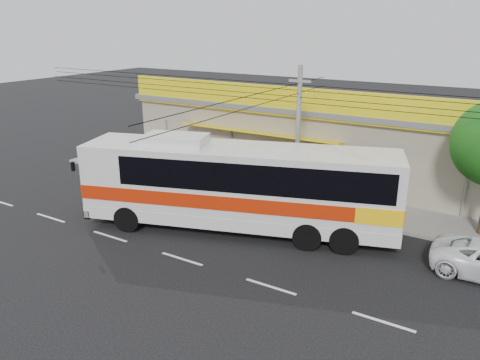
# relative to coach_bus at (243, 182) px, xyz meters

# --- Properties ---
(ground) EXTENTS (120.00, 120.00, 0.00)m
(ground) POSITION_rel_coach_bus_xyz_m (-0.67, -1.16, -2.28)
(ground) COLOR black
(ground) RESTS_ON ground
(sidewalk) EXTENTS (30.00, 3.20, 0.15)m
(sidewalk) POSITION_rel_coach_bus_xyz_m (-0.67, 4.84, -2.21)
(sidewalk) COLOR slate
(sidewalk) RESTS_ON ground
(lane_markings) EXTENTS (50.00, 0.12, 0.01)m
(lane_markings) POSITION_rel_coach_bus_xyz_m (-0.67, -3.66, -2.28)
(lane_markings) COLOR silver
(lane_markings) RESTS_ON ground
(storefront_building) EXTENTS (22.60, 9.20, 5.70)m
(storefront_building) POSITION_rel_coach_bus_xyz_m (-0.67, 10.38, 0.02)
(storefront_building) COLOR gray
(storefront_building) RESTS_ON ground
(coach_bus) EXTENTS (14.05, 7.05, 4.26)m
(coach_bus) POSITION_rel_coach_bus_xyz_m (0.00, 0.00, 0.00)
(coach_bus) COLOR silver
(coach_bus) RESTS_ON ground
(motorbike_red) EXTENTS (1.76, 1.23, 0.88)m
(motorbike_red) POSITION_rel_coach_bus_xyz_m (-6.14, 3.85, -1.69)
(motorbike_red) COLOR maroon
(motorbike_red) RESTS_ON sidewalk
(motorbike_dark) EXTENTS (1.98, 1.02, 1.15)m
(motorbike_dark) POSITION_rel_coach_bus_xyz_m (-6.67, 4.60, -1.56)
(motorbike_dark) COLOR black
(motorbike_dark) RESTS_ON sidewalk
(utility_pole) EXTENTS (34.00, 14.00, 7.15)m
(utility_pole) POSITION_rel_coach_bus_xyz_m (1.10, 3.18, 3.62)
(utility_pole) COLOR slate
(utility_pole) RESTS_ON ground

